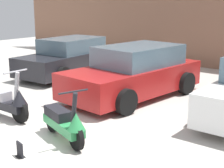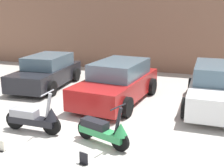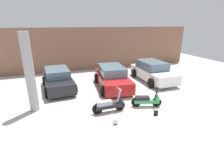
% 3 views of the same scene
% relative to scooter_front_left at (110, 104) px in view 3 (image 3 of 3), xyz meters
% --- Properties ---
extents(ground_plane, '(28.00, 28.00, 0.00)m').
position_rel_scooter_front_left_xyz_m(ground_plane, '(0.86, -0.54, -0.40)').
color(ground_plane, beige).
extents(wall_back, '(19.60, 0.12, 3.64)m').
position_rel_scooter_front_left_xyz_m(wall_back, '(0.86, 8.24, 1.43)').
color(wall_back, '#845B47').
rests_on(wall_back, ground_plane).
extents(scooter_front_left, '(1.60, 0.58, 1.12)m').
position_rel_scooter_front_left_xyz_m(scooter_front_left, '(0.00, 0.00, 0.00)').
color(scooter_front_left, black).
rests_on(scooter_front_left, ground_plane).
extents(scooter_front_right, '(1.45, 0.74, 1.05)m').
position_rel_scooter_front_left_xyz_m(scooter_front_right, '(1.93, -0.10, -0.02)').
color(scooter_front_right, black).
rests_on(scooter_front_right, ground_plane).
extents(car_rear_left, '(2.00, 3.83, 1.27)m').
position_rel_scooter_front_left_xyz_m(car_rear_left, '(-2.12, 4.05, 0.21)').
color(car_rear_left, black).
rests_on(car_rear_left, ground_plane).
extents(car_rear_center, '(2.25, 4.16, 1.36)m').
position_rel_scooter_front_left_xyz_m(car_rear_center, '(1.20, 3.18, 0.25)').
color(car_rear_center, maroon).
rests_on(car_rear_center, ground_plane).
extents(car_rear_right, '(1.98, 4.07, 1.38)m').
position_rel_scooter_front_left_xyz_m(car_rear_right, '(4.44, 3.58, 0.26)').
color(car_rear_right, white).
rests_on(car_rear_right, ground_plane).
extents(placard_near_left_scooter, '(0.20, 0.14, 0.26)m').
position_rel_scooter_front_left_xyz_m(placard_near_left_scooter, '(-0.16, -1.11, -0.28)').
color(placard_near_left_scooter, black).
rests_on(placard_near_left_scooter, ground_plane).
extents(placard_near_right_scooter, '(0.20, 0.15, 0.26)m').
position_rel_scooter_front_left_xyz_m(placard_near_right_scooter, '(1.83, -1.02, -0.28)').
color(placard_near_right_scooter, black).
rests_on(placard_near_right_scooter, ground_plane).
extents(support_column_side, '(0.42, 0.42, 3.64)m').
position_rel_scooter_front_left_xyz_m(support_column_side, '(-3.36, 1.36, 1.43)').
color(support_column_side, '#99999E').
rests_on(support_column_side, ground_plane).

